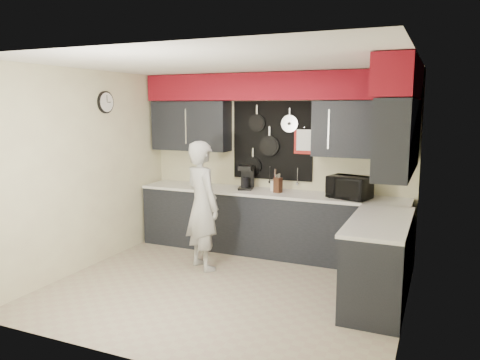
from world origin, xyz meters
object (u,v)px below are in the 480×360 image
at_px(knife_block, 278,185).
at_px(person, 202,206).
at_px(microwave, 349,187).
at_px(coffee_maker, 246,177).
at_px(utensil_crock, 274,186).

distance_m(knife_block, person, 1.17).
bearing_deg(person, microwave, -121.40).
height_order(microwave, coffee_maker, coffee_maker).
height_order(utensil_crock, person, person).
xyz_separation_m(utensil_crock, coffee_maker, (-0.42, -0.04, 0.11)).
bearing_deg(utensil_crock, person, -121.92).
relative_size(knife_block, utensil_crock, 1.46).
xyz_separation_m(utensil_crock, person, (-0.63, -1.01, -0.15)).
bearing_deg(knife_block, utensil_crock, 144.59).
bearing_deg(person, coffee_maker, -70.53).
distance_m(coffee_maker, person, 1.03).
distance_m(microwave, person, 1.95).
height_order(knife_block, utensil_crock, knife_block).
xyz_separation_m(knife_block, utensil_crock, (-0.10, 0.12, -0.03)).
bearing_deg(microwave, coffee_maker, -166.62).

